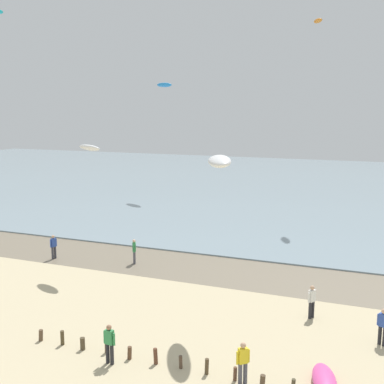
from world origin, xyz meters
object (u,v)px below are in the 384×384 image
object	(u,v)px
person_mid_beach	(54,246)
kite_aloft_4	(219,161)
person_far_down_beach	(243,362)
person_right_flank	(109,343)
kite_aloft_2	(89,148)
grounded_kite	(324,381)
person_nearest_camera	(383,326)
person_by_waterline	(312,301)
kite_aloft_6	(164,85)
kite_aloft_1	(318,21)
person_left_flank	(134,251)

from	to	relation	value
person_mid_beach	kite_aloft_4	distance (m)	16.37
person_far_down_beach	kite_aloft_4	distance (m)	9.23
person_right_flank	kite_aloft_4	distance (m)	9.56
person_mid_beach	kite_aloft_2	size ratio (longest dim) A/B	0.81
grounded_kite	person_right_flank	bearing A→B (deg)	86.76
person_nearest_camera	person_by_waterline	xyz separation A→B (m)	(-3.33, 1.76, 0.00)
person_right_flank	person_mid_beach	bearing A→B (deg)	135.27
person_mid_beach	kite_aloft_6	xyz separation A→B (m)	(-3.24, 26.10, 12.29)
person_mid_beach	kite_aloft_4	bearing A→B (deg)	-20.36
kite_aloft_1	person_left_flank	bearing A→B (deg)	136.25
kite_aloft_1	kite_aloft_2	size ratio (longest dim) A/B	0.95
kite_aloft_6	kite_aloft_1	bearing A→B (deg)	-164.96
person_left_flank	kite_aloft_1	bearing A→B (deg)	65.81
person_far_down_beach	kite_aloft_2	distance (m)	18.03
person_right_flank	person_by_waterline	bearing A→B (deg)	46.55
kite_aloft_1	person_far_down_beach	bearing A→B (deg)	163.64
grounded_kite	kite_aloft_2	size ratio (longest dim) A/B	1.17
person_left_flank	kite_aloft_2	size ratio (longest dim) A/B	0.81
person_right_flank	kite_aloft_1	size ratio (longest dim) A/B	0.85
person_by_waterline	kite_aloft_4	world-z (taller)	kite_aloft_4
person_by_waterline	kite_aloft_2	bearing A→B (deg)	168.21
person_left_flank	kite_aloft_6	size ratio (longest dim) A/B	0.63
kite_aloft_1	kite_aloft_2	xyz separation A→B (m)	(-11.38, -21.46, -10.58)
person_by_waterline	person_nearest_camera	bearing A→B (deg)	-27.91
person_by_waterline	kite_aloft_4	xyz separation A→B (m)	(-4.38, -1.75, 7.05)
person_right_flank	kite_aloft_4	size ratio (longest dim) A/B	0.53
kite_aloft_6	kite_aloft_4	bearing A→B (deg)	149.04
person_far_down_beach	kite_aloft_2	size ratio (longest dim) A/B	0.81
kite_aloft_1	person_mid_beach	bearing A→B (deg)	125.40
person_mid_beach	person_right_flank	size ratio (longest dim) A/B	1.00
kite_aloft_1	kite_aloft_6	size ratio (longest dim) A/B	0.74
person_nearest_camera	kite_aloft_6	size ratio (longest dim) A/B	0.63
person_nearest_camera	person_mid_beach	xyz separation A→B (m)	(-21.57, 5.16, 0.00)
person_far_down_beach	kite_aloft_6	bearing A→B (deg)	118.50
kite_aloft_2	kite_aloft_6	xyz separation A→B (m)	(-6.68, 26.41, 5.26)
person_far_down_beach	kite_aloft_2	bearing A→B (deg)	142.41
person_by_waterline	kite_aloft_1	xyz separation A→B (m)	(-3.41, 24.54, 17.61)
person_nearest_camera	kite_aloft_2	distance (m)	20.04
person_left_flank	person_far_down_beach	distance (m)	15.77
person_far_down_beach	kite_aloft_1	world-z (taller)	kite_aloft_1
kite_aloft_6	person_far_down_beach	bearing A→B (deg)	148.86
person_by_waterline	grounded_kite	xyz separation A→B (m)	(1.30, -6.08, -0.67)
person_left_flank	grounded_kite	bearing A→B (deg)	-37.54
person_far_down_beach	kite_aloft_1	bearing A→B (deg)	93.21
person_far_down_beach	person_mid_beach	bearing A→B (deg)	147.84
grounded_kite	person_mid_beach	bearing A→B (deg)	50.95
kite_aloft_4	kite_aloft_6	distance (m)	36.00
grounded_kite	kite_aloft_6	world-z (taller)	kite_aloft_6
kite_aloft_2	kite_aloft_6	size ratio (longest dim) A/B	0.78
person_left_flank	kite_aloft_2	world-z (taller)	kite_aloft_2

